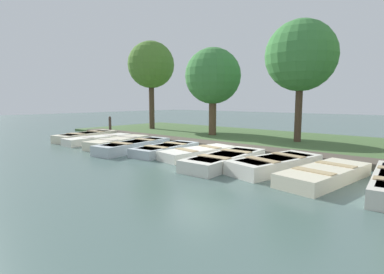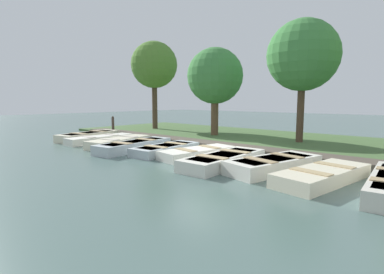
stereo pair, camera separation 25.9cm
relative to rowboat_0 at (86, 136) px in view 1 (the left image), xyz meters
name	(u,v)px [view 1 (the left image)]	position (x,y,z in m)	size (l,w,h in m)	color
ground_plane	(201,153)	(-1.03, 6.92, -0.21)	(80.00, 80.00, 0.00)	#4C6660
shore_bank	(262,139)	(-6.03, 6.92, -0.14)	(8.00, 24.00, 0.13)	#476638
dock_walkway	(221,146)	(-2.38, 6.92, -0.10)	(1.09, 20.15, 0.22)	#51473D
rowboat_0	(86,136)	(0.00, 0.00, 0.00)	(3.59, 1.86, 0.42)	beige
rowboat_1	(98,139)	(0.15, 1.38, -0.03)	(3.29, 1.00, 0.36)	silver
rowboat_2	(118,142)	(0.19, 3.09, -0.01)	(3.37, 1.63, 0.40)	beige
rowboat_3	(134,146)	(0.47, 4.56, 0.00)	(3.65, 1.47, 0.42)	#B2BCC1
rowboat_4	(166,149)	(0.02, 5.99, -0.03)	(3.06, 1.35, 0.35)	#B2BCC1
rowboat_5	(198,153)	(-0.20, 7.47, -0.03)	(3.10, 1.50, 0.35)	silver
rowboat_6	(225,159)	(0.30, 9.00, -0.01)	(3.49, 1.26, 0.39)	silver
rowboat_7	(275,164)	(-0.06, 10.54, 0.00)	(3.28, 1.81, 0.42)	silver
rowboat_8	(325,174)	(0.18, 12.01, -0.02)	(3.25, 1.57, 0.37)	beige
mooring_post_near	(110,125)	(-2.37, -1.36, 0.35)	(0.16, 0.16, 1.11)	#47382D
park_tree_far_left	(151,65)	(-5.61, -1.20, 4.20)	(3.12, 3.12, 6.01)	#4C3828
park_tree_left	(213,76)	(-5.36, 4.20, 3.17)	(3.08, 3.08, 4.95)	brown
park_tree_center	(301,56)	(-5.73, 8.93, 3.86)	(3.23, 3.23, 5.71)	#4C3828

